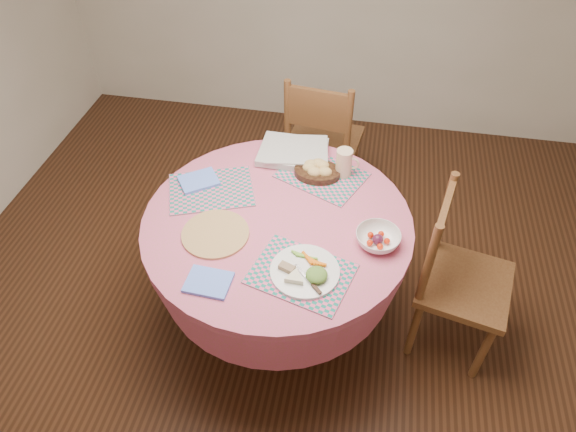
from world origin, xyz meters
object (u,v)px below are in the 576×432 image
Objects in this scene: wicker_trivet at (215,234)px; latte_mug at (344,163)px; chair_back at (322,140)px; fruit_bowl at (378,239)px; chair_right at (456,275)px; dinner_plate at (306,271)px; bread_bowl at (317,170)px; dining_table at (278,248)px.

wicker_trivet is 0.73m from latte_mug.
latte_mug is at bearing 113.67° from chair_back.
latte_mug is 0.48m from fruit_bowl.
wicker_trivet is at bearing 112.33° from chair_right.
dinner_plate is 2.00× the size of latte_mug.
chair_back reaches higher than latte_mug.
chair_right reaches higher than dinner_plate.
dinner_plate is (-0.68, -0.34, 0.28)m from chair_right.
dining_table is at bearing -111.19° from bread_bowl.
chair_right reaches higher than latte_mug.
dinner_plate is at bearing -96.95° from latte_mug.
dining_table is at bearing 30.15° from wicker_trivet.
chair_right is 0.81m from dinner_plate.
chair_right is at bearing 3.08° from dining_table.
chair_right is 1.15m from wicker_trivet.
latte_mug reaches higher than dinner_plate.
chair_right is at bearing -28.68° from latte_mug.
latte_mug reaches higher than wicker_trivet.
chair_back is 1.21m from wicker_trivet.
bread_bowl is (0.05, -0.65, 0.29)m from chair_back.
dinner_plate reaches higher than dining_table.
chair_back is at bearing 94.69° from bread_bowl.
chair_right is at bearing 136.69° from chair_back.
fruit_bowl is at bearing 118.30° from chair_right.
latte_mug is at bearing 54.76° from dining_table.
wicker_trivet is 1.43× the size of fruit_bowl.
dinner_plate is 1.25× the size of bread_bowl.
dinner_plate is 1.37× the size of fruit_bowl.
chair_right is 4.46× the size of fruit_bowl.
dinner_plate is (0.10, -1.28, 0.27)m from chair_back.
chair_right reaches higher than dining_table.
dining_table is 0.86m from chair_right.
chair_right is 0.98× the size of chair_back.
wicker_trivet is at bearing -134.77° from latte_mug.
dinner_plate is at bearing -19.08° from wicker_trivet.
chair_right is 3.12× the size of wicker_trivet.
latte_mug is at bearing 83.05° from dinner_plate.
chair_back is 4.16× the size of bread_bowl.
latte_mug is (0.26, 0.37, 0.27)m from dining_table.
dinner_plate is at bearing -85.66° from bread_bowl.
chair_back is 0.72m from latte_mug.
fruit_bowl is at bearing 39.47° from dinner_plate.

